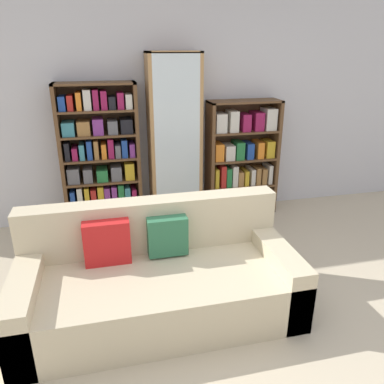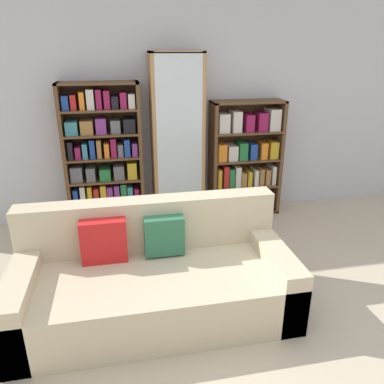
{
  "view_description": "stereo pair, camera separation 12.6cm",
  "coord_description": "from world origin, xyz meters",
  "views": [
    {
      "loc": [
        -0.88,
        -1.86,
        2.02
      ],
      "look_at": [
        -0.09,
        1.49,
        0.68
      ],
      "focal_mm": 35.0,
      "sensor_mm": 36.0,
      "label": 1
    },
    {
      "loc": [
        -0.76,
        -1.89,
        2.02
      ],
      "look_at": [
        -0.09,
        1.49,
        0.68
      ],
      "focal_mm": 35.0,
      "sensor_mm": 36.0,
      "label": 2
    }
  ],
  "objects": [
    {
      "name": "ground_plane",
      "position": [
        0.0,
        0.0,
        0.0
      ],
      "size": [
        16.0,
        16.0,
        0.0
      ],
      "primitive_type": "plane",
      "color": "beige"
    },
    {
      "name": "wall_back",
      "position": [
        0.0,
        2.61,
        1.35
      ],
      "size": [
        7.02,
        0.06,
        2.7
      ],
      "color": "silver",
      "rests_on": "ground"
    },
    {
      "name": "couch",
      "position": [
        -0.56,
        0.66,
        0.29
      ],
      "size": [
        2.14,
        0.96,
        0.85
      ],
      "color": "beige",
      "rests_on": "ground"
    },
    {
      "name": "bookshelf_left",
      "position": [
        -0.94,
        2.41,
        0.8
      ],
      "size": [
        0.88,
        0.32,
        1.67
      ],
      "color": "brown",
      "rests_on": "ground"
    },
    {
      "name": "display_cabinet",
      "position": [
        -0.09,
        2.39,
        0.98
      ],
      "size": [
        0.6,
        0.36,
        1.98
      ],
      "color": "#AD7F4C",
      "rests_on": "ground"
    },
    {
      "name": "bookshelf_right",
      "position": [
        0.77,
        2.41,
        0.68
      ],
      "size": [
        0.88,
        0.32,
        1.43
      ],
      "color": "brown",
      "rests_on": "ground"
    },
    {
      "name": "wine_bottle",
      "position": [
        0.55,
        1.92,
        0.16
      ],
      "size": [
        0.08,
        0.08,
        0.38
      ],
      "color": "#143819",
      "rests_on": "ground"
    }
  ]
}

